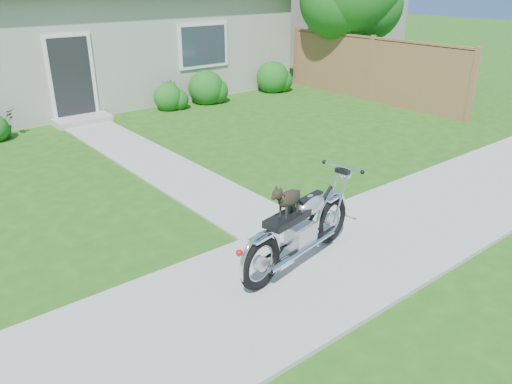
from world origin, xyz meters
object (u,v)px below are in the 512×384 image
(fence, at_px, (371,69))
(potted_plant_left, at_px, (2,124))
(tree_far, at_px, (351,1))
(house, at_px, (80,23))
(motorcycle_with_dog, at_px, (301,226))
(potted_plant_right, at_px, (170,95))

(fence, bearing_deg, potted_plant_left, 163.89)
(fence, height_order, tree_far, tree_far)
(house, height_order, motorcycle_with_dog, house)
(potted_plant_left, relative_size, potted_plant_right, 0.83)
(house, relative_size, fence, 1.90)
(tree_far, bearing_deg, potted_plant_left, -176.09)
(motorcycle_with_dog, bearing_deg, potted_plant_left, 89.89)
(potted_plant_right, bearing_deg, house, 106.95)
(house, distance_m, motorcycle_with_dog, 12.11)
(potted_plant_left, height_order, motorcycle_with_dog, motorcycle_with_dog)
(potted_plant_right, height_order, motorcycle_with_dog, motorcycle_with_dog)
(potted_plant_right, bearing_deg, potted_plant_left, 180.00)
(house, relative_size, potted_plant_right, 15.97)
(tree_far, height_order, potted_plant_right, tree_far)
(tree_far, relative_size, potted_plant_right, 5.20)
(house, relative_size, potted_plant_left, 19.27)
(potted_plant_right, distance_m, motorcycle_with_dog, 8.90)
(fence, distance_m, motorcycle_with_dog, 9.92)
(fence, relative_size, potted_plant_right, 8.39)
(motorcycle_with_dog, bearing_deg, potted_plant_right, 60.50)
(fence, distance_m, potted_plant_left, 10.11)
(fence, xyz_separation_m, potted_plant_right, (-5.25, 2.80, -0.55))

